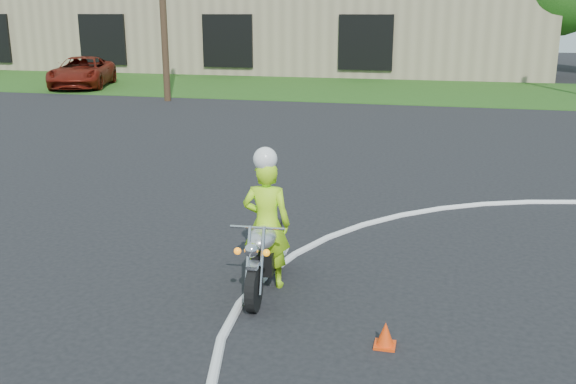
# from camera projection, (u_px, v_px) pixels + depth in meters

# --- Properties ---
(grass_strip) EXTENTS (120.00, 10.00, 0.02)m
(grass_strip) POSITION_uv_depth(u_px,v_px,m) (525.00, 94.00, 29.37)
(grass_strip) COLOR #1E4714
(grass_strip) RESTS_ON ground
(primary_motorcycle) EXTENTS (0.70, 2.01, 1.06)m
(primary_motorcycle) POSITION_uv_depth(u_px,v_px,m) (265.00, 254.00, 8.64)
(primary_motorcycle) COLOR black
(primary_motorcycle) RESTS_ON ground
(rider_primary_grp) EXTENTS (0.68, 0.47, 1.96)m
(rider_primary_grp) POSITION_uv_depth(u_px,v_px,m) (266.00, 220.00, 8.65)
(rider_primary_grp) COLOR #B1F91A
(rider_primary_grp) RESTS_ON ground
(pickup_grp) EXTENTS (3.96, 5.85, 1.49)m
(pickup_grp) POSITION_uv_depth(u_px,v_px,m) (82.00, 72.00, 31.81)
(pickup_grp) COLOR #63140B
(pickup_grp) RESTS_ON ground
(warehouse) EXTENTS (41.00, 17.00, 8.30)m
(warehouse) POSITION_uv_depth(u_px,v_px,m) (237.00, 4.00, 44.49)
(warehouse) COLOR tan
(warehouse) RESTS_ON ground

